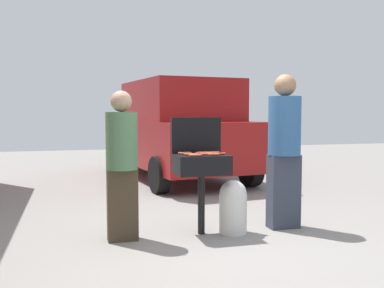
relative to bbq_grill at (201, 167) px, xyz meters
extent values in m
plane|color=gray|center=(0.16, -0.25, -0.77)|extent=(24.00, 24.00, 0.00)
cylinder|color=black|center=(0.00, 0.00, -0.42)|extent=(0.08, 0.08, 0.69)
cube|color=black|center=(0.00, 0.00, 0.03)|extent=(0.60, 0.44, 0.22)
cube|color=black|center=(0.00, 0.22, 0.35)|extent=(0.60, 0.05, 0.42)
cylinder|color=#B74C33|center=(0.01, 0.05, 0.16)|extent=(0.13, 0.04, 0.03)
cylinder|color=#B74C33|center=(0.10, -0.14, 0.16)|extent=(0.13, 0.03, 0.03)
cylinder|color=#AD4228|center=(0.06, 0.12, 0.16)|extent=(0.13, 0.04, 0.03)
cylinder|color=#C6593D|center=(-0.12, -0.17, 0.16)|extent=(0.13, 0.04, 0.03)
cylinder|color=#C6593D|center=(-0.15, -0.06, 0.16)|extent=(0.13, 0.04, 0.03)
cylinder|color=#AD4228|center=(0.05, -0.05, 0.16)|extent=(0.13, 0.04, 0.03)
cylinder|color=#B74C33|center=(-0.12, -0.12, 0.16)|extent=(0.13, 0.03, 0.03)
cylinder|color=#C6593D|center=(-0.18, 0.11, 0.16)|extent=(0.13, 0.03, 0.03)
cylinder|color=#AD4228|center=(0.12, -0.01, 0.16)|extent=(0.13, 0.03, 0.03)
cylinder|color=#AD4228|center=(0.19, -0.08, 0.16)|extent=(0.13, 0.03, 0.03)
cylinder|color=#B74C33|center=(0.18, 0.11, 0.16)|extent=(0.13, 0.03, 0.03)
cylinder|color=#AD4228|center=(0.10, 0.03, 0.16)|extent=(0.13, 0.03, 0.03)
cylinder|color=#B74C33|center=(0.03, -0.08, 0.16)|extent=(0.13, 0.03, 0.03)
cylinder|color=#B74C33|center=(-0.16, 0.07, 0.16)|extent=(0.13, 0.03, 0.03)
cylinder|color=silver|center=(0.36, -0.07, -0.54)|extent=(0.32, 0.32, 0.46)
sphere|color=silver|center=(0.36, -0.07, -0.31)|extent=(0.31, 0.31, 0.31)
cube|color=#3F3323|center=(-0.90, -0.02, -0.38)|extent=(0.33, 0.18, 0.78)
cylinder|color=#4C724C|center=(-0.90, -0.02, 0.32)|extent=(0.34, 0.34, 0.62)
sphere|color=tan|center=(-0.90, -0.02, 0.74)|extent=(0.23, 0.23, 0.23)
cube|color=#333847|center=(1.03, 0.00, -0.33)|extent=(0.37, 0.20, 0.88)
cylinder|color=#2D598C|center=(1.03, 0.00, 0.46)|extent=(0.39, 0.39, 0.70)
sphere|color=#936B4C|center=(1.03, 0.00, 0.94)|extent=(0.26, 0.26, 0.26)
cube|color=maroon|center=(0.71, 4.24, 0.00)|extent=(2.48, 4.62, 0.90)
cube|color=maroon|center=(0.74, 4.04, 0.85)|extent=(2.10, 2.82, 0.80)
cylinder|color=black|center=(1.81, 2.84, -0.45)|extent=(0.31, 0.66, 0.64)
cylinder|color=black|center=(0.02, 2.59, -0.45)|extent=(0.31, 0.66, 0.64)
cylinder|color=black|center=(1.39, 5.89, -0.45)|extent=(0.31, 0.66, 0.64)
cylinder|color=black|center=(-0.40, 5.64, -0.45)|extent=(0.31, 0.66, 0.64)
camera|label=1|loc=(-1.43, -4.77, 0.63)|focal=41.25mm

